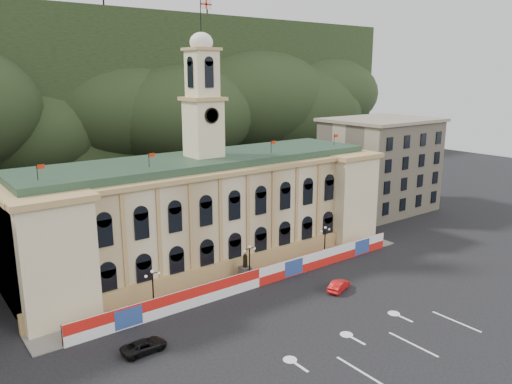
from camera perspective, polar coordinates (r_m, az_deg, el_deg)
ground at (r=56.67m, az=9.91°, el=-15.55°), size 260.00×260.00×0.00m
lane_markings at (r=53.89m, az=13.97°, el=-17.40°), size 26.00×10.00×0.02m
hill_ridge at (r=159.78m, az=-24.03°, el=9.46°), size 230.00×80.00×64.00m
city_hall at (r=73.81m, az=-5.66°, el=-1.91°), size 56.20×17.60×37.10m
side_building_right at (r=104.07m, az=13.93°, el=3.08°), size 21.00×17.00×18.60m
hoarding_fence at (r=66.17m, az=0.31°, el=-9.74°), size 50.00×0.44×2.50m
pavement at (r=68.58m, az=-1.11°, el=-9.94°), size 56.00×5.50×0.16m
statue at (r=68.34m, az=-1.24°, el=-9.03°), size 1.40×1.40×3.72m
lamp_left at (r=60.29m, az=-11.70°, el=-10.53°), size 1.96×0.44×5.15m
lamp_center at (r=66.89m, az=-0.74°, el=-7.79°), size 1.96×0.44×5.15m
lamp_right at (r=75.53m, az=7.88°, el=-5.41°), size 1.96×0.44×5.15m
red_sedan at (r=66.08m, az=9.46°, el=-10.50°), size 4.13×5.10×1.37m
black_suv at (r=53.43m, az=-12.65°, el=-16.81°), size 2.32×4.73×1.29m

